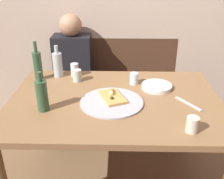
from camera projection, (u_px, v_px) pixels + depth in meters
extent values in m
cube|color=olive|center=(115.00, 101.00, 1.81)|extent=(1.44, 1.00, 0.04)
cylinder|color=olive|center=(42.00, 114.00, 2.38)|extent=(0.06, 0.06, 0.71)
cylinder|color=olive|center=(189.00, 115.00, 2.35)|extent=(0.06, 0.06, 0.71)
cylinder|color=#ADADB2|center=(112.00, 102.00, 1.74)|extent=(0.42, 0.42, 0.01)
cube|color=tan|center=(113.00, 97.00, 1.78)|extent=(0.20, 0.25, 0.02)
sphere|color=#EAD184|center=(111.00, 93.00, 1.78)|extent=(0.04, 0.04, 0.04)
sphere|color=#2D381E|center=(112.00, 98.00, 1.73)|extent=(0.02, 0.02, 0.02)
sphere|color=#B22D23|center=(113.00, 91.00, 1.82)|extent=(0.03, 0.03, 0.03)
cylinder|color=#2D5133|center=(38.00, 66.00, 2.05)|extent=(0.07, 0.07, 0.22)
cylinder|color=#2D5133|center=(35.00, 47.00, 1.98)|extent=(0.02, 0.02, 0.09)
cylinder|color=#2D5133|center=(42.00, 96.00, 1.62)|extent=(0.07, 0.07, 0.20)
cylinder|color=#2D5133|center=(40.00, 77.00, 1.56)|extent=(0.03, 0.03, 0.06)
cylinder|color=#B2BCC1|center=(58.00, 65.00, 2.11)|extent=(0.08, 0.08, 0.19)
cylinder|color=#B2BCC1|center=(56.00, 49.00, 2.05)|extent=(0.03, 0.03, 0.06)
cylinder|color=#B7C6BC|center=(77.00, 76.00, 2.04)|extent=(0.07, 0.07, 0.09)
cylinder|color=silver|center=(134.00, 79.00, 2.00)|extent=(0.07, 0.07, 0.09)
cylinder|color=beige|center=(192.00, 125.00, 1.44)|extent=(0.07, 0.07, 0.09)
cylinder|color=silver|center=(75.00, 70.00, 2.13)|extent=(0.06, 0.06, 0.10)
cylinder|color=white|center=(157.00, 86.00, 1.94)|extent=(0.22, 0.22, 0.03)
cube|color=#B7B7BC|center=(188.00, 104.00, 1.73)|extent=(0.14, 0.19, 0.01)
cube|color=#472D1E|center=(74.00, 86.00, 2.67)|extent=(0.44, 0.44, 0.05)
cube|color=#472D1E|center=(76.00, 59.00, 2.75)|extent=(0.44, 0.04, 0.45)
cylinder|color=#472D1E|center=(92.00, 116.00, 2.60)|extent=(0.04, 0.04, 0.42)
cylinder|color=#472D1E|center=(54.00, 116.00, 2.61)|extent=(0.04, 0.04, 0.42)
cylinder|color=#472D1E|center=(95.00, 98.00, 2.94)|extent=(0.04, 0.04, 0.42)
cylinder|color=#472D1E|center=(61.00, 98.00, 2.95)|extent=(0.04, 0.04, 0.42)
cube|color=#472D1E|center=(117.00, 87.00, 2.66)|extent=(0.44, 0.44, 0.05)
cube|color=#472D1E|center=(118.00, 59.00, 2.74)|extent=(0.44, 0.04, 0.45)
cylinder|color=#472D1E|center=(136.00, 117.00, 2.59)|extent=(0.04, 0.04, 0.42)
cylinder|color=#472D1E|center=(98.00, 117.00, 2.60)|extent=(0.04, 0.04, 0.42)
cylinder|color=#472D1E|center=(134.00, 99.00, 2.94)|extent=(0.04, 0.04, 0.42)
cylinder|color=#472D1E|center=(100.00, 98.00, 2.94)|extent=(0.04, 0.04, 0.42)
cube|color=#472D1E|center=(155.00, 87.00, 2.66)|extent=(0.44, 0.44, 0.05)
cube|color=#472D1E|center=(154.00, 59.00, 2.74)|extent=(0.44, 0.04, 0.45)
cylinder|color=#472D1E|center=(175.00, 117.00, 2.59)|extent=(0.04, 0.04, 0.42)
cylinder|color=#472D1E|center=(137.00, 117.00, 2.59)|extent=(0.04, 0.04, 0.42)
cylinder|color=#472D1E|center=(169.00, 99.00, 2.93)|extent=(0.04, 0.04, 0.42)
cylinder|color=#472D1E|center=(135.00, 99.00, 2.94)|extent=(0.04, 0.04, 0.42)
cube|color=black|center=(73.00, 62.00, 2.58)|extent=(0.36, 0.22, 0.52)
sphere|color=#A87A5B|center=(71.00, 25.00, 2.42)|extent=(0.21, 0.21, 0.21)
cylinder|color=black|center=(80.00, 95.00, 2.51)|extent=(0.12, 0.40, 0.12)
cylinder|color=black|center=(63.00, 94.00, 2.51)|extent=(0.12, 0.40, 0.12)
cylinder|color=black|center=(78.00, 126.00, 2.43)|extent=(0.11, 0.11, 0.45)
cylinder|color=black|center=(61.00, 126.00, 2.43)|extent=(0.11, 0.11, 0.45)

